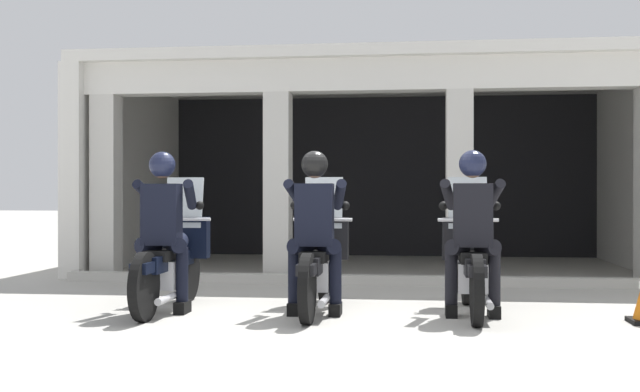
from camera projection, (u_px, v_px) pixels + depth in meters
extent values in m
plane|color=#A8A59E|center=(342.00, 282.00, 10.41)|extent=(80.00, 80.00, 0.00)
cube|color=black|center=(381.00, 176.00, 14.96)|extent=(8.34, 0.24, 2.99)
cube|color=silver|center=(367.00, 75.00, 10.65)|extent=(8.34, 0.36, 0.44)
cube|color=silver|center=(375.00, 76.00, 12.73)|extent=(8.34, 4.89, 0.16)
cube|color=silver|center=(132.00, 174.00, 13.22)|extent=(0.30, 4.89, 2.99)
cube|color=silver|center=(638.00, 173.00, 12.24)|extent=(0.30, 4.89, 2.99)
cube|color=beige|center=(106.00, 186.00, 11.10)|extent=(0.35, 0.36, 2.55)
cube|color=beige|center=(278.00, 186.00, 10.80)|extent=(0.35, 0.36, 2.55)
cube|color=beige|center=(459.00, 186.00, 10.51)|extent=(0.35, 0.36, 2.55)
cube|color=#B7B5AD|center=(365.00, 280.00, 10.16)|extent=(7.94, 0.24, 0.12)
cylinder|color=black|center=(188.00, 272.00, 8.61)|extent=(0.09, 0.64, 0.64)
cylinder|color=black|center=(144.00, 287.00, 7.23)|extent=(0.09, 0.64, 0.64)
cube|color=black|center=(188.00, 253.00, 8.61)|extent=(0.14, 0.44, 0.08)
cube|color=silver|center=(166.00, 274.00, 7.87)|extent=(0.28, 0.44, 0.28)
cube|color=black|center=(168.00, 261.00, 7.92)|extent=(0.18, 1.24, 0.16)
ellipsoid|color=#1E2338|center=(175.00, 241.00, 8.14)|extent=(0.26, 0.48, 0.22)
cube|color=black|center=(162.00, 255.00, 7.74)|extent=(0.24, 0.52, 0.10)
cube|color=black|center=(146.00, 267.00, 7.28)|extent=(0.16, 0.48, 0.10)
cylinder|color=silver|center=(186.00, 250.00, 8.55)|extent=(0.05, 0.24, 0.53)
cube|color=black|center=(185.00, 237.00, 8.49)|extent=(0.52, 0.16, 0.44)
sphere|color=silver|center=(187.00, 235.00, 8.59)|extent=(0.18, 0.18, 0.18)
cube|color=silver|center=(184.00, 203.00, 8.47)|extent=(0.40, 0.14, 0.54)
cylinder|color=silver|center=(182.00, 219.00, 8.39)|extent=(0.62, 0.04, 0.04)
cylinder|color=silver|center=(167.00, 298.00, 7.51)|extent=(0.07, 0.55, 0.07)
cube|color=black|center=(162.00, 214.00, 7.72)|extent=(0.36, 0.22, 0.60)
cube|color=#14193F|center=(165.00, 212.00, 7.84)|extent=(0.05, 0.02, 0.32)
sphere|color=#936B51|center=(162.00, 168.00, 7.74)|extent=(0.21, 0.21, 0.21)
sphere|color=#191E38|center=(162.00, 165.00, 7.74)|extent=(0.26, 0.26, 0.26)
cylinder|color=black|center=(176.00, 246.00, 7.72)|extent=(0.26, 0.29, 0.17)
cylinder|color=black|center=(182.00, 274.00, 7.72)|extent=(0.12, 0.12, 0.53)
cube|color=black|center=(182.00, 307.00, 7.73)|extent=(0.11, 0.26, 0.12)
cylinder|color=black|center=(148.00, 246.00, 7.76)|extent=(0.26, 0.29, 0.17)
cylinder|color=black|center=(143.00, 274.00, 7.77)|extent=(0.12, 0.12, 0.53)
cube|color=black|center=(143.00, 307.00, 7.78)|extent=(0.11, 0.26, 0.12)
cylinder|color=black|center=(190.00, 195.00, 7.92)|extent=(0.19, 0.48, 0.31)
sphere|color=black|center=(200.00, 205.00, 8.12)|extent=(0.09, 0.09, 0.09)
cylinder|color=black|center=(148.00, 195.00, 7.97)|extent=(0.19, 0.48, 0.31)
sphere|color=black|center=(151.00, 205.00, 8.19)|extent=(0.09, 0.09, 0.09)
cylinder|color=black|center=(325.00, 273.00, 8.48)|extent=(0.09, 0.64, 0.64)
cylinder|color=black|center=(307.00, 289.00, 7.09)|extent=(0.09, 0.64, 0.64)
cube|color=black|center=(325.00, 254.00, 8.48)|extent=(0.14, 0.44, 0.08)
cube|color=silver|center=(316.00, 276.00, 7.73)|extent=(0.28, 0.44, 0.28)
cube|color=black|center=(317.00, 262.00, 7.78)|extent=(0.18, 1.24, 0.16)
ellipsoid|color=black|center=(320.00, 242.00, 8.00)|extent=(0.26, 0.48, 0.22)
cube|color=black|center=(315.00, 256.00, 7.60)|extent=(0.24, 0.52, 0.10)
cube|color=black|center=(308.00, 268.00, 7.15)|extent=(0.16, 0.48, 0.10)
cylinder|color=silver|center=(324.00, 251.00, 8.42)|extent=(0.05, 0.24, 0.53)
cube|color=black|center=(324.00, 238.00, 8.36)|extent=(0.52, 0.16, 0.44)
sphere|color=silver|center=(325.00, 236.00, 8.45)|extent=(0.18, 0.18, 0.18)
cube|color=silver|center=(324.00, 203.00, 8.33)|extent=(0.40, 0.14, 0.54)
cylinder|color=silver|center=(323.00, 220.00, 8.26)|extent=(0.62, 0.04, 0.04)
cylinder|color=silver|center=(324.00, 300.00, 7.37)|extent=(0.07, 0.55, 0.07)
cube|color=black|center=(314.00, 215.00, 7.58)|extent=(0.36, 0.22, 0.60)
cube|color=black|center=(316.00, 212.00, 7.70)|extent=(0.05, 0.02, 0.32)
sphere|color=tan|center=(315.00, 167.00, 7.60)|extent=(0.21, 0.21, 0.21)
sphere|color=black|center=(315.00, 164.00, 7.60)|extent=(0.26, 0.26, 0.26)
cylinder|color=black|center=(329.00, 247.00, 7.58)|extent=(0.26, 0.29, 0.17)
cylinder|color=black|center=(335.00, 276.00, 7.58)|extent=(0.12, 0.12, 0.53)
cube|color=black|center=(335.00, 309.00, 7.59)|extent=(0.11, 0.26, 0.12)
cylinder|color=black|center=(300.00, 247.00, 7.62)|extent=(0.26, 0.29, 0.17)
cylinder|color=black|center=(294.00, 275.00, 7.63)|extent=(0.12, 0.12, 0.53)
cube|color=black|center=(294.00, 309.00, 7.64)|extent=(0.11, 0.26, 0.12)
cylinder|color=black|center=(340.00, 195.00, 7.78)|extent=(0.19, 0.48, 0.31)
sphere|color=black|center=(345.00, 206.00, 7.99)|extent=(0.09, 0.09, 0.09)
cylinder|color=black|center=(295.00, 195.00, 7.83)|extent=(0.19, 0.48, 0.31)
sphere|color=black|center=(295.00, 206.00, 8.05)|extent=(0.09, 0.09, 0.09)
cylinder|color=black|center=(467.00, 274.00, 8.36)|extent=(0.09, 0.64, 0.64)
cylinder|color=black|center=(477.00, 290.00, 6.97)|extent=(0.09, 0.64, 0.64)
cube|color=black|center=(467.00, 254.00, 8.36)|extent=(0.14, 0.44, 0.08)
cube|color=silver|center=(472.00, 277.00, 7.61)|extent=(0.28, 0.44, 0.28)
cube|color=black|center=(471.00, 263.00, 7.66)|extent=(0.18, 1.24, 0.16)
ellipsoid|color=#B2B2B7|center=(470.00, 243.00, 7.88)|extent=(0.26, 0.48, 0.22)
cube|color=black|center=(473.00, 257.00, 7.48)|extent=(0.24, 0.52, 0.10)
cube|color=black|center=(476.00, 270.00, 7.03)|extent=(0.16, 0.48, 0.10)
cylinder|color=silver|center=(467.00, 252.00, 8.30)|extent=(0.05, 0.24, 0.53)
cube|color=black|center=(467.00, 239.00, 8.24)|extent=(0.52, 0.16, 0.44)
sphere|color=silver|center=(467.00, 236.00, 8.34)|extent=(0.18, 0.18, 0.18)
cube|color=silver|center=(468.00, 203.00, 8.22)|extent=(0.40, 0.14, 0.54)
cylinder|color=silver|center=(468.00, 220.00, 8.14)|extent=(0.62, 0.04, 0.04)
cylinder|color=silver|center=(488.00, 302.00, 7.25)|extent=(0.07, 0.55, 0.07)
cube|color=black|center=(473.00, 215.00, 7.46)|extent=(0.36, 0.22, 0.60)
cube|color=#591414|center=(472.00, 213.00, 7.58)|extent=(0.05, 0.02, 0.32)
sphere|color=tan|center=(473.00, 167.00, 7.48)|extent=(0.21, 0.21, 0.21)
sphere|color=#191E38|center=(473.00, 164.00, 7.48)|extent=(0.26, 0.26, 0.26)
cylinder|color=black|center=(488.00, 248.00, 7.47)|extent=(0.26, 0.29, 0.17)
cylinder|color=black|center=(494.00, 277.00, 7.46)|extent=(0.12, 0.12, 0.53)
cube|color=black|center=(494.00, 311.00, 7.47)|extent=(0.11, 0.26, 0.12)
cylinder|color=black|center=(458.00, 248.00, 7.50)|extent=(0.26, 0.29, 0.17)
cylinder|color=black|center=(451.00, 276.00, 7.51)|extent=(0.12, 0.12, 0.53)
cube|color=black|center=(451.00, 310.00, 7.52)|extent=(0.11, 0.26, 0.12)
cylinder|color=black|center=(494.00, 195.00, 7.66)|extent=(0.19, 0.48, 0.31)
sphere|color=black|center=(496.00, 206.00, 7.87)|extent=(0.09, 0.09, 0.09)
cylinder|color=black|center=(448.00, 195.00, 7.72)|extent=(0.19, 0.48, 0.31)
sphere|color=black|center=(443.00, 206.00, 7.93)|extent=(0.09, 0.09, 0.09)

